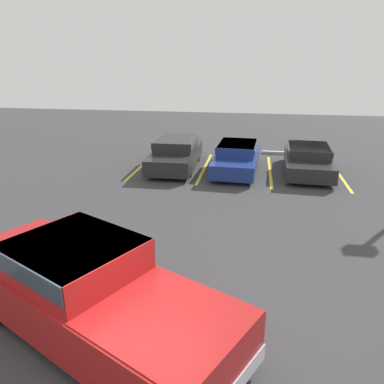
% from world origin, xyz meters
% --- Properties ---
extents(ground_plane, '(60.00, 60.00, 0.00)m').
position_xyz_m(ground_plane, '(0.00, 0.00, 0.00)').
color(ground_plane, '#38383A').
extents(stall_stripe_a, '(0.12, 4.95, 0.01)m').
position_xyz_m(stall_stripe_a, '(-3.25, 11.55, 0.00)').
color(stall_stripe_a, yellow).
rests_on(stall_stripe_a, ground_plane).
extents(stall_stripe_b, '(0.12, 4.95, 0.01)m').
position_xyz_m(stall_stripe_b, '(-0.40, 11.55, 0.00)').
color(stall_stripe_b, yellow).
rests_on(stall_stripe_b, ground_plane).
extents(stall_stripe_c, '(0.12, 4.95, 0.01)m').
position_xyz_m(stall_stripe_c, '(2.45, 11.55, 0.00)').
color(stall_stripe_c, yellow).
rests_on(stall_stripe_c, ground_plane).
extents(stall_stripe_d, '(0.12, 4.95, 0.01)m').
position_xyz_m(stall_stripe_d, '(5.31, 11.55, 0.00)').
color(stall_stripe_d, yellow).
rests_on(stall_stripe_d, ground_plane).
extents(pickup_truck, '(5.92, 4.34, 1.68)m').
position_xyz_m(pickup_truck, '(-0.92, 0.70, 0.84)').
color(pickup_truck, '#A51919').
rests_on(pickup_truck, ground_plane).
extents(parked_sedan_a, '(1.93, 4.63, 1.29)m').
position_xyz_m(parked_sedan_a, '(-1.68, 11.51, 0.68)').
color(parked_sedan_a, '#232326').
rests_on(parked_sedan_a, ground_plane).
extents(parked_sedan_b, '(1.94, 4.54, 1.19)m').
position_xyz_m(parked_sedan_b, '(1.01, 11.41, 0.64)').
color(parked_sedan_b, navy).
rests_on(parked_sedan_b, ground_plane).
extents(parked_sedan_c, '(2.04, 4.39, 1.15)m').
position_xyz_m(parked_sedan_c, '(3.98, 11.54, 0.61)').
color(parked_sedan_c, '#232326').
rests_on(parked_sedan_c, ground_plane).
extents(wheel_stop_curb, '(1.82, 0.20, 0.14)m').
position_xyz_m(wheel_stop_curb, '(3.07, 14.72, 0.07)').
color(wheel_stop_curb, '#B7B2A8').
rests_on(wheel_stop_curb, ground_plane).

